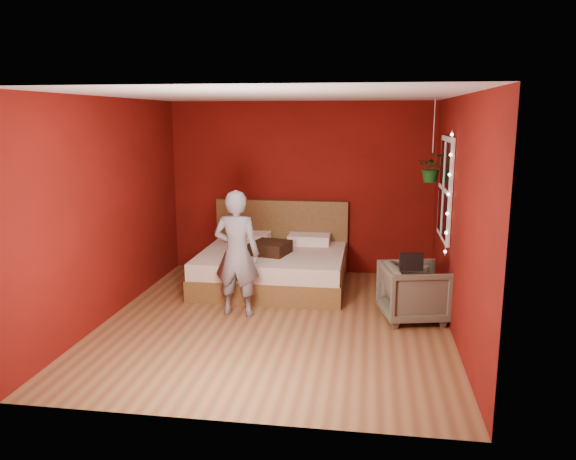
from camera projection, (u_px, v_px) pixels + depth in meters
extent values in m
plane|color=olive|center=(276.00, 321.00, 6.63)|extent=(4.50, 4.50, 0.00)
cube|color=maroon|center=(301.00, 188.00, 8.56)|extent=(4.00, 0.02, 2.60)
cube|color=maroon|center=(225.00, 263.00, 4.18)|extent=(4.00, 0.02, 2.60)
cube|color=maroon|center=(109.00, 209.00, 6.66)|extent=(0.02, 4.50, 2.60)
cube|color=maroon|center=(459.00, 217.00, 6.08)|extent=(0.02, 4.50, 2.60)
cube|color=silver|center=(275.00, 94.00, 6.11)|extent=(4.00, 4.50, 0.02)
cube|color=white|center=(445.00, 189.00, 6.92)|extent=(0.04, 0.97, 1.27)
cube|color=black|center=(444.00, 189.00, 6.92)|extent=(0.02, 0.85, 1.15)
cube|color=white|center=(444.00, 189.00, 6.92)|extent=(0.03, 0.05, 1.15)
cube|color=white|center=(444.00, 189.00, 6.92)|extent=(0.03, 0.85, 0.05)
cylinder|color=silver|center=(448.00, 194.00, 6.41)|extent=(0.01, 0.01, 1.45)
sphere|color=#FFF2CC|center=(445.00, 252.00, 6.55)|extent=(0.04, 0.04, 0.04)
sphere|color=#FFF2CC|center=(446.00, 233.00, 6.50)|extent=(0.04, 0.04, 0.04)
sphere|color=#FFF2CC|center=(447.00, 214.00, 6.46)|extent=(0.04, 0.04, 0.04)
sphere|color=#FFF2CC|center=(448.00, 194.00, 6.41)|extent=(0.04, 0.04, 0.04)
sphere|color=#FFF2CC|center=(450.00, 175.00, 6.37)|extent=(0.04, 0.04, 0.04)
sphere|color=#FFF2CC|center=(451.00, 155.00, 6.32)|extent=(0.04, 0.04, 0.04)
sphere|color=#FFF2CC|center=(452.00, 135.00, 6.28)|extent=(0.04, 0.04, 0.04)
cube|color=brown|center=(272.00, 277.00, 7.94)|extent=(2.03, 1.72, 0.28)
cube|color=silver|center=(272.00, 260.00, 7.89)|extent=(1.99, 1.69, 0.22)
cube|color=brown|center=(282.00, 236.00, 8.65)|extent=(2.03, 0.08, 1.12)
cube|color=white|center=(249.00, 237.00, 8.48)|extent=(0.61, 0.39, 0.14)
cube|color=white|center=(309.00, 239.00, 8.35)|extent=(0.61, 0.39, 0.14)
imported|color=slate|center=(237.00, 253.00, 6.70)|extent=(0.58, 0.41, 1.53)
imported|color=#5C5B49|center=(414.00, 292.00, 6.62)|extent=(0.88, 0.87, 0.67)
cube|color=black|center=(411.00, 261.00, 6.34)|extent=(0.26, 0.14, 0.18)
cube|color=black|center=(270.00, 248.00, 7.74)|extent=(0.58, 0.58, 0.17)
cylinder|color=silver|center=(434.00, 126.00, 7.17)|extent=(0.01, 0.01, 0.69)
imported|color=#195A1B|center=(432.00, 168.00, 7.28)|extent=(0.38, 0.34, 0.39)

